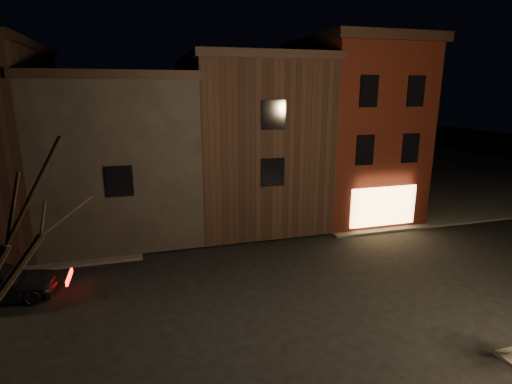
# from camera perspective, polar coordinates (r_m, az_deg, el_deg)

# --- Properties ---
(ground) EXTENTS (120.00, 120.00, 0.00)m
(ground) POSITION_cam_1_polar(r_m,az_deg,el_deg) (15.80, 3.41, -14.73)
(ground) COLOR black
(ground) RESTS_ON ground
(sidewalk_far_right) EXTENTS (30.00, 30.00, 0.12)m
(sidewalk_far_right) POSITION_cam_1_polar(r_m,az_deg,el_deg) (41.91, 20.35, 2.98)
(sidewalk_far_right) COLOR #2D2B28
(sidewalk_far_right) RESTS_ON ground
(corner_building) EXTENTS (6.50, 8.50, 10.50)m
(corner_building) POSITION_cam_1_polar(r_m,az_deg,el_deg) (25.91, 13.46, 8.93)
(corner_building) COLOR #43140C
(corner_building) RESTS_ON ground
(row_building_a) EXTENTS (7.30, 10.30, 9.40)m
(row_building_a) POSITION_cam_1_polar(r_m,az_deg,el_deg) (24.46, -1.35, 7.68)
(row_building_a) COLOR black
(row_building_a) RESTS_ON ground
(row_building_b) EXTENTS (7.80, 10.30, 8.40)m
(row_building_b) POSITION_cam_1_polar(r_m,az_deg,el_deg) (23.74, -18.59, 5.52)
(row_building_b) COLOR black
(row_building_b) RESTS_ON ground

